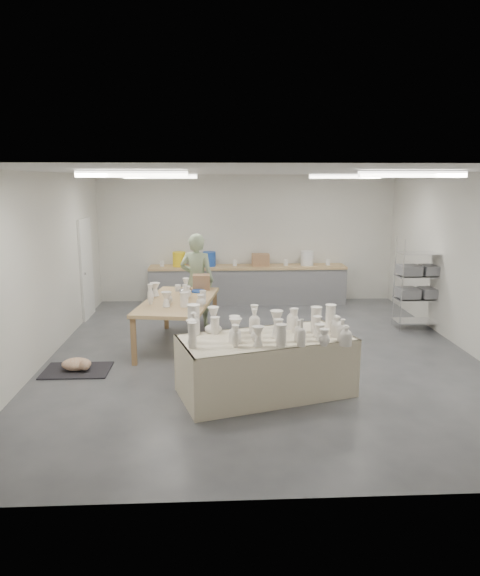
{
  "coord_description": "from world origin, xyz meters",
  "views": [
    {
      "loc": [
        -0.76,
        -8.18,
        2.86
      ],
      "look_at": [
        -0.34,
        0.44,
        1.05
      ],
      "focal_mm": 32.0,
      "sensor_mm": 36.0,
      "label": 1
    }
  ],
  "objects": [
    {
      "name": "cat",
      "position": [
        -2.88,
        -0.65,
        0.12
      ],
      "size": [
        0.5,
        0.39,
        0.19
      ],
      "rotation": [
        0.0,
        0.0,
        -0.18
      ],
      "color": "white",
      "rests_on": "rug"
    },
    {
      "name": "rug",
      "position": [
        -2.9,
        -0.63,
        0.01
      ],
      "size": [
        1.0,
        0.7,
        0.02
      ],
      "primitive_type": "cube",
      "color": "black",
      "rests_on": "ground"
    },
    {
      "name": "drying_table",
      "position": [
        -0.09,
        -1.61,
        0.44
      ],
      "size": [
        2.5,
        1.73,
        1.17
      ],
      "rotation": [
        0.0,
        0.0,
        0.29
      ],
      "color": "olive",
      "rests_on": "ground"
    },
    {
      "name": "wire_shelf",
      "position": [
        3.2,
        1.4,
        0.92
      ],
      "size": [
        0.88,
        0.48,
        1.8
      ],
      "color": "silver",
      "rests_on": "ground"
    },
    {
      "name": "back_counter",
      "position": [
        -0.01,
        3.68,
        0.49
      ],
      "size": [
        4.6,
        0.6,
        1.24
      ],
      "color": "tan",
      "rests_on": "ground"
    },
    {
      "name": "work_table",
      "position": [
        -1.38,
        0.61,
        0.82
      ],
      "size": [
        1.44,
        2.36,
        1.18
      ],
      "rotation": [
        0.0,
        0.0,
        -0.16
      ],
      "color": "tan",
      "rests_on": "ground"
    },
    {
      "name": "room",
      "position": [
        -0.11,
        0.08,
        2.06
      ],
      "size": [
        8.0,
        8.02,
        3.0
      ],
      "color": "#424449",
      "rests_on": "ground"
    },
    {
      "name": "red_stool",
      "position": [
        -1.13,
        2.04,
        0.28
      ],
      "size": [
        0.38,
        0.38,
        0.32
      ],
      "rotation": [
        0.0,
        0.0,
        -0.15
      ],
      "color": "#B22D19",
      "rests_on": "ground"
    },
    {
      "name": "potter",
      "position": [
        -1.13,
        1.77,
        0.93
      ],
      "size": [
        0.76,
        0.59,
        1.86
      ],
      "primitive_type": "imported",
      "rotation": [
        0.0,
        0.0,
        2.91
      ],
      "color": "#97AC85",
      "rests_on": "ground"
    }
  ]
}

